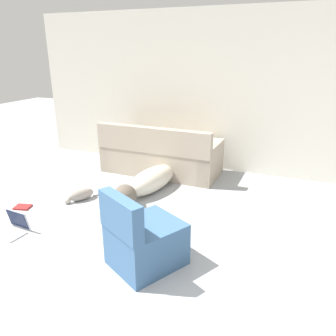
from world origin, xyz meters
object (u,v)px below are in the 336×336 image
(laptop_open, at_px, (15,225))
(dog, at_px, (148,182))
(cat, at_px, (80,195))
(side_chair, at_px, (144,241))
(book_red, at_px, (23,207))
(couch, at_px, (161,157))

(laptop_open, bearing_deg, dog, 63.43)
(cat, height_order, side_chair, side_chair)
(side_chair, bearing_deg, laptop_open, 28.72)
(cat, bearing_deg, dog, 157.60)
(laptop_open, relative_size, book_red, 1.45)
(couch, height_order, laptop_open, couch)
(laptop_open, bearing_deg, side_chair, 4.87)
(book_red, height_order, side_chair, side_chair)
(laptop_open, bearing_deg, couch, 76.90)
(cat, relative_size, laptop_open, 1.39)
(side_chair, bearing_deg, dog, -37.22)
(laptop_open, distance_m, book_red, 0.64)
(couch, relative_size, side_chair, 2.35)
(couch, bearing_deg, side_chair, 110.92)
(dog, height_order, side_chair, side_chair)
(dog, bearing_deg, book_red, -41.08)
(cat, bearing_deg, couch, -171.85)
(cat, bearing_deg, side_chair, 86.75)
(couch, distance_m, dog, 0.91)
(cat, bearing_deg, book_red, -18.68)
(laptop_open, height_order, side_chair, side_chair)
(dog, xyz_separation_m, side_chair, (0.70, -1.59, 0.10))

